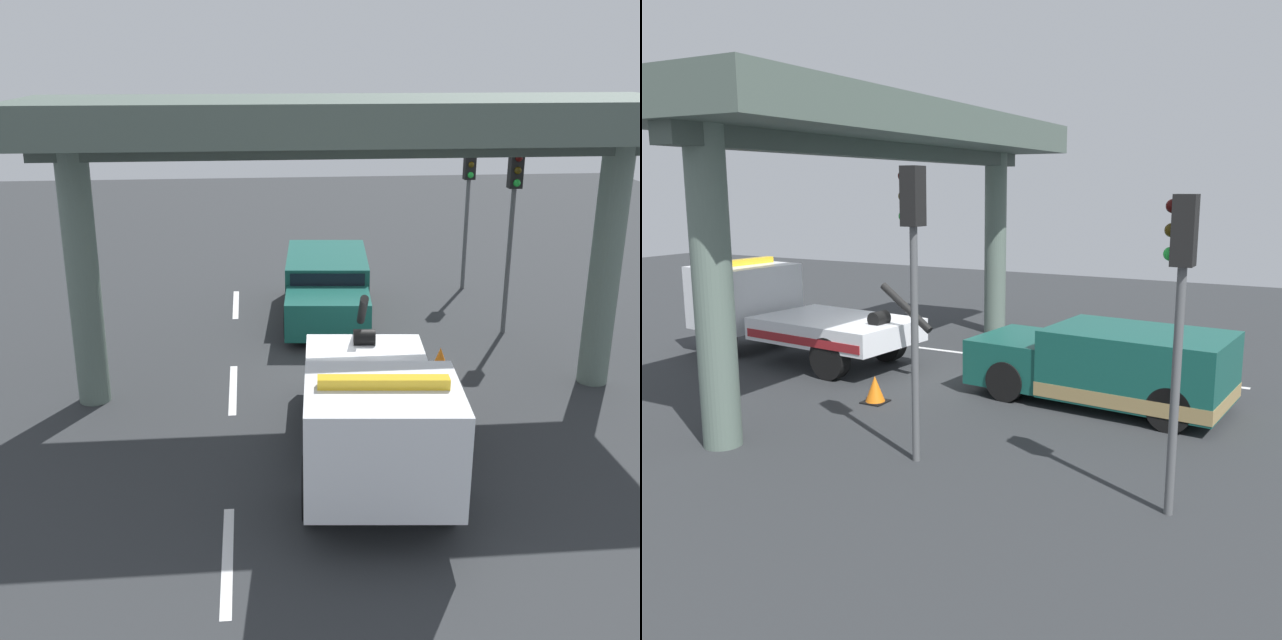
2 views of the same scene
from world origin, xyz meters
TOP-DOWN VIEW (x-y plane):
  - ground_plane at (0.00, 0.00)m, footprint 60.00×40.00m
  - lane_stripe_west at (-6.00, -2.53)m, footprint 2.60×0.16m
  - lane_stripe_mid at (0.00, -2.53)m, footprint 2.60×0.16m
  - lane_stripe_east at (6.00, -2.53)m, footprint 2.60×0.16m
  - tow_truck_white at (3.91, -0.07)m, footprint 7.33×2.92m
  - towed_van_green at (-4.87, 0.01)m, footprint 5.37×2.63m
  - overpass_structure at (0.29, 0.00)m, footprint 3.60×12.79m
  - traffic_light_near at (-6.98, 4.43)m, footprint 0.39×0.32m
  - traffic_light_far at (-2.98, 4.43)m, footprint 0.39×0.32m
  - traffic_cone_orange at (-0.61, 2.18)m, footprint 0.47×0.47m

SIDE VIEW (x-z plane):
  - ground_plane at x=0.00m, z-range -0.10..0.00m
  - lane_stripe_west at x=-6.00m, z-range 0.00..0.01m
  - lane_stripe_mid at x=0.00m, z-range 0.00..0.01m
  - lane_stripe_east at x=6.00m, z-range 0.00..0.01m
  - traffic_cone_orange at x=-0.61m, z-range -0.02..0.54m
  - towed_van_green at x=-4.87m, z-range -0.01..1.57m
  - tow_truck_white at x=3.91m, z-range -0.03..2.43m
  - traffic_light_near at x=-6.98m, z-range 0.98..5.24m
  - traffic_light_far at x=-2.98m, z-range 1.05..5.71m
  - overpass_structure at x=0.29m, z-range 2.31..8.40m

